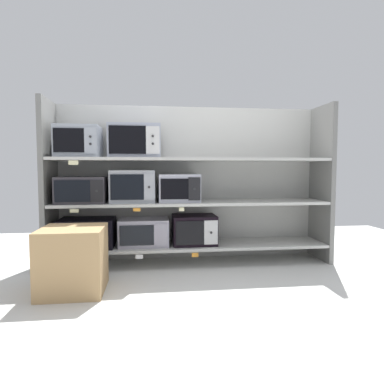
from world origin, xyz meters
name	(u,v)px	position (x,y,z in m)	size (l,w,h in m)	color
ground	(207,299)	(0.00, -1.00, -0.01)	(6.87, 6.00, 0.02)	silver
back_panel	(189,183)	(0.00, 0.27, 0.86)	(3.07, 0.04, 1.71)	#B2B2AD
upright_left	(49,185)	(-1.47, 0.00, 0.86)	(0.05, 0.50, 1.71)	slate
upright_right	(322,183)	(1.47, 0.00, 0.86)	(0.05, 0.50, 1.71)	slate
shelf_0	(192,245)	(0.00, 0.00, 0.19)	(2.87, 0.50, 0.03)	beige
microwave_0	(87,233)	(-1.10, 0.00, 0.36)	(0.56, 0.42, 0.29)	black
microwave_1	(144,232)	(-0.51, 0.00, 0.35)	(0.52, 0.36, 0.28)	#9F9BAB
microwave_2	(194,230)	(0.02, 0.00, 0.36)	(0.46, 0.38, 0.31)	black
price_tag_0	(81,259)	(-1.12, -0.26, 0.15)	(0.06, 0.00, 0.05)	orange
price_tag_1	(139,257)	(-0.56, -0.26, 0.15)	(0.07, 0.00, 0.04)	white
price_tag_2	(196,255)	(0.00, -0.26, 0.15)	(0.07, 0.00, 0.04)	orange
shelf_1	(192,203)	(0.00, 0.00, 0.66)	(2.87, 0.50, 0.03)	beige
microwave_3	(83,190)	(-1.13, 0.00, 0.80)	(0.49, 0.44, 0.27)	#333036
microwave_4	(133,186)	(-0.62, 0.00, 0.84)	(0.46, 0.38, 0.33)	#9EA2AB
microwave_5	(179,188)	(-0.14, 0.00, 0.82)	(0.43, 0.40, 0.29)	#B1B2C2
price_tag_3	(74,211)	(-1.17, -0.26, 0.62)	(0.08, 0.00, 0.04)	beige
price_tag_4	(137,210)	(-0.57, -0.26, 0.62)	(0.07, 0.00, 0.03)	orange
price_tag_5	(182,209)	(-0.14, -0.26, 0.62)	(0.05, 0.00, 0.04)	beige
shelf_2	(192,159)	(0.00, 0.00, 1.12)	(2.87, 0.50, 0.03)	beige
microwave_6	(79,142)	(-1.16, 0.00, 1.29)	(0.43, 0.40, 0.32)	#979FAA
microwave_7	(135,141)	(-0.60, 0.00, 1.30)	(0.52, 0.40, 0.34)	#989EAF
price_tag_6	(73,163)	(-1.16, -0.26, 1.08)	(0.09, 0.00, 0.04)	beige
shipping_carton	(73,260)	(-1.08, -0.72, 0.27)	(0.51, 0.51, 0.54)	tan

